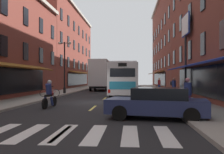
{
  "coord_description": "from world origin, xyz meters",
  "views": [
    {
      "loc": [
        2.22,
        -17.64,
        1.78
      ],
      "look_at": [
        0.45,
        5.35,
        1.87
      ],
      "focal_mm": 38.82,
      "sensor_mm": 36.0,
      "label": 1
    }
  ],
  "objects_px": {
    "sedan_near": "(108,84)",
    "transit_bus": "(125,79)",
    "box_truck": "(100,75)",
    "bicycle_near": "(50,93)",
    "pedestrian_far": "(159,84)",
    "billboard_sign": "(186,35)",
    "pedestrian_mid": "(188,94)",
    "street_lamp_twin": "(65,65)",
    "pedestrian_near": "(174,86)",
    "sedan_mid": "(157,103)",
    "motorcycle_rider": "(49,96)"
  },
  "relations": [
    {
      "from": "sedan_near",
      "to": "transit_bus",
      "type": "bearing_deg",
      "value": -79.82
    },
    {
      "from": "transit_bus",
      "to": "box_truck",
      "type": "xyz_separation_m",
      "value": [
        -3.67,
        8.38,
        0.43
      ]
    },
    {
      "from": "sedan_near",
      "to": "bicycle_near",
      "type": "xyz_separation_m",
      "value": [
        -2.69,
        -25.66,
        -0.18
      ]
    },
    {
      "from": "box_truck",
      "to": "pedestrian_far",
      "type": "xyz_separation_m",
      "value": [
        7.84,
        -3.34,
        -1.15
      ]
    },
    {
      "from": "billboard_sign",
      "to": "box_truck",
      "type": "xyz_separation_m",
      "value": [
        -9.1,
        12.23,
        -3.46
      ]
    },
    {
      "from": "bicycle_near",
      "to": "pedestrian_mid",
      "type": "relative_size",
      "value": 1.03
    },
    {
      "from": "bicycle_near",
      "to": "street_lamp_twin",
      "type": "xyz_separation_m",
      "value": [
        -0.08,
        4.98,
        2.7
      ]
    },
    {
      "from": "billboard_sign",
      "to": "street_lamp_twin",
      "type": "distance_m",
      "value": 12.7
    },
    {
      "from": "pedestrian_far",
      "to": "street_lamp_twin",
      "type": "bearing_deg",
      "value": -85.26
    },
    {
      "from": "box_truck",
      "to": "bicycle_near",
      "type": "xyz_separation_m",
      "value": [
        -2.71,
        -13.46,
        -1.62
      ]
    },
    {
      "from": "transit_bus",
      "to": "bicycle_near",
      "type": "height_order",
      "value": "transit_bus"
    },
    {
      "from": "pedestrian_far",
      "to": "street_lamp_twin",
      "type": "distance_m",
      "value": 12.02
    },
    {
      "from": "street_lamp_twin",
      "to": "pedestrian_mid",
      "type": "bearing_deg",
      "value": -53.74
    },
    {
      "from": "billboard_sign",
      "to": "pedestrian_far",
      "type": "xyz_separation_m",
      "value": [
        -1.26,
        8.89,
        -4.61
      ]
    },
    {
      "from": "billboard_sign",
      "to": "pedestrian_near",
      "type": "xyz_separation_m",
      "value": [
        -0.84,
        1.09,
        -4.57
      ]
    },
    {
      "from": "bicycle_near",
      "to": "pedestrian_far",
      "type": "xyz_separation_m",
      "value": [
        10.55,
        10.12,
        0.47
      ]
    },
    {
      "from": "billboard_sign",
      "to": "box_truck",
      "type": "relative_size",
      "value": 0.96
    },
    {
      "from": "billboard_sign",
      "to": "sedan_mid",
      "type": "bearing_deg",
      "value": -108.35
    },
    {
      "from": "box_truck",
      "to": "sedan_mid",
      "type": "height_order",
      "value": "box_truck"
    },
    {
      "from": "billboard_sign",
      "to": "sedan_mid",
      "type": "height_order",
      "value": "billboard_sign"
    },
    {
      "from": "pedestrian_near",
      "to": "street_lamp_twin",
      "type": "bearing_deg",
      "value": -60.3
    },
    {
      "from": "motorcycle_rider",
      "to": "bicycle_near",
      "type": "relative_size",
      "value": 1.22
    },
    {
      "from": "bicycle_near",
      "to": "street_lamp_twin",
      "type": "relative_size",
      "value": 0.31
    },
    {
      "from": "transit_bus",
      "to": "pedestrian_near",
      "type": "bearing_deg",
      "value": -31.05
    },
    {
      "from": "transit_bus",
      "to": "sedan_mid",
      "type": "distance_m",
      "value": 15.05
    },
    {
      "from": "street_lamp_twin",
      "to": "billboard_sign",
      "type": "bearing_deg",
      "value": -17.5
    },
    {
      "from": "transit_bus",
      "to": "box_truck",
      "type": "relative_size",
      "value": 1.56
    },
    {
      "from": "bicycle_near",
      "to": "pedestrian_far",
      "type": "bearing_deg",
      "value": 43.81
    },
    {
      "from": "transit_bus",
      "to": "sedan_mid",
      "type": "bearing_deg",
      "value": -83.26
    },
    {
      "from": "pedestrian_near",
      "to": "pedestrian_mid",
      "type": "height_order",
      "value": "pedestrian_mid"
    },
    {
      "from": "sedan_mid",
      "to": "bicycle_near",
      "type": "height_order",
      "value": "sedan_mid"
    },
    {
      "from": "sedan_mid",
      "to": "pedestrian_near",
      "type": "height_order",
      "value": "pedestrian_near"
    },
    {
      "from": "pedestrian_near",
      "to": "pedestrian_far",
      "type": "xyz_separation_m",
      "value": [
        -0.42,
        7.8,
        -0.03
      ]
    },
    {
      "from": "sedan_near",
      "to": "pedestrian_near",
      "type": "bearing_deg",
      "value": -70.45
    },
    {
      "from": "box_truck",
      "to": "pedestrian_near",
      "type": "bearing_deg",
      "value": -53.45
    },
    {
      "from": "billboard_sign",
      "to": "sedan_near",
      "type": "xyz_separation_m",
      "value": [
        -9.13,
        24.43,
        -4.9
      ]
    },
    {
      "from": "sedan_mid",
      "to": "pedestrian_far",
      "type": "relative_size",
      "value": 2.77
    },
    {
      "from": "pedestrian_near",
      "to": "pedestrian_mid",
      "type": "xyz_separation_m",
      "value": [
        -1.21,
        -10.76,
        -0.02
      ]
    },
    {
      "from": "transit_bus",
      "to": "sedan_mid",
      "type": "xyz_separation_m",
      "value": [
        1.76,
        -14.91,
        -1.0
      ]
    },
    {
      "from": "billboard_sign",
      "to": "bicycle_near",
      "type": "xyz_separation_m",
      "value": [
        -11.81,
        -1.23,
        -5.08
      ]
    },
    {
      "from": "sedan_mid",
      "to": "bicycle_near",
      "type": "bearing_deg",
      "value": 129.64
    },
    {
      "from": "pedestrian_far",
      "to": "street_lamp_twin",
      "type": "xyz_separation_m",
      "value": [
        -10.63,
        -5.14,
        2.23
      ]
    },
    {
      "from": "box_truck",
      "to": "motorcycle_rider",
      "type": "distance_m",
      "value": 19.88
    },
    {
      "from": "billboard_sign",
      "to": "motorcycle_rider",
      "type": "distance_m",
      "value": 13.22
    },
    {
      "from": "transit_bus",
      "to": "bicycle_near",
      "type": "distance_m",
      "value": 8.24
    },
    {
      "from": "box_truck",
      "to": "pedestrian_mid",
      "type": "distance_m",
      "value": 23.04
    },
    {
      "from": "sedan_near",
      "to": "pedestrian_mid",
      "type": "bearing_deg",
      "value": -78.28
    },
    {
      "from": "transit_bus",
      "to": "sedan_mid",
      "type": "relative_size",
      "value": 2.59
    },
    {
      "from": "sedan_mid",
      "to": "transit_bus",
      "type": "bearing_deg",
      "value": 96.74
    },
    {
      "from": "bicycle_near",
      "to": "pedestrian_mid",
      "type": "height_order",
      "value": "pedestrian_mid"
    }
  ]
}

